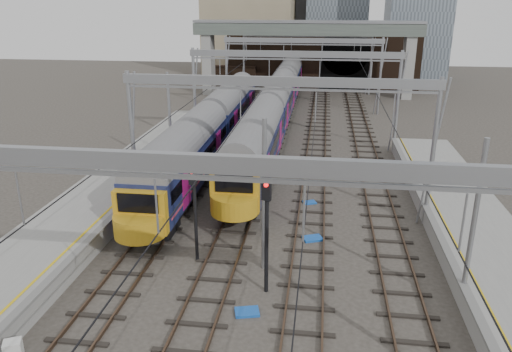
# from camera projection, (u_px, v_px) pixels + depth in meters

# --- Properties ---
(ground) EXTENTS (160.00, 160.00, 0.00)m
(ground) POSITION_uv_depth(u_px,v_px,m) (258.00, 292.00, 21.02)
(ground) COLOR #38332D
(ground) RESTS_ON ground
(platform_left) EXTENTS (4.32, 55.00, 1.12)m
(platform_left) POSITION_uv_depth(u_px,v_px,m) (59.00, 239.00, 24.46)
(platform_left) COLOR gray
(platform_left) RESTS_ON ground
(tracks) EXTENTS (14.40, 80.00, 0.22)m
(tracks) POSITION_uv_depth(u_px,v_px,m) (286.00, 175.00, 35.02)
(tracks) COLOR #4C3828
(tracks) RESTS_ON ground
(overhead_line) EXTENTS (16.80, 80.00, 8.00)m
(overhead_line) POSITION_uv_depth(u_px,v_px,m) (294.00, 68.00, 38.90)
(overhead_line) COLOR gray
(overhead_line) RESTS_ON ground
(retaining_wall) EXTENTS (28.00, 2.75, 9.00)m
(retaining_wall) POSITION_uv_depth(u_px,v_px,m) (318.00, 56.00, 67.91)
(retaining_wall) COLOR black
(retaining_wall) RESTS_ON ground
(overbridge) EXTENTS (28.00, 3.00, 9.25)m
(overbridge) POSITION_uv_depth(u_px,v_px,m) (307.00, 37.00, 61.57)
(overbridge) COLOR gray
(overbridge) RESTS_ON ground
(train_main) EXTENTS (2.69, 62.33, 4.67)m
(train_main) POSITION_uv_depth(u_px,v_px,m) (284.00, 88.00, 54.90)
(train_main) COLOR black
(train_main) RESTS_ON ground
(train_second) EXTENTS (2.67, 30.92, 4.64)m
(train_second) POSITION_uv_depth(u_px,v_px,m) (211.00, 128.00, 37.80)
(train_second) COLOR black
(train_second) RESTS_ON ground
(signal_near_left) EXTENTS (0.37, 0.46, 4.76)m
(signal_near_left) POSITION_uv_depth(u_px,v_px,m) (194.00, 202.00, 22.47)
(signal_near_left) COLOR black
(signal_near_left) RESTS_ON ground
(signal_near_centre) EXTENTS (0.40, 0.48, 5.17)m
(signal_near_centre) POSITION_uv_depth(u_px,v_px,m) (266.00, 222.00, 19.91)
(signal_near_centre) COLOR black
(signal_near_centre) RESTS_ON ground
(equip_cover_a) EXTENTS (1.08, 0.88, 0.11)m
(equip_cover_a) POSITION_uv_depth(u_px,v_px,m) (247.00, 312.00, 19.55)
(equip_cover_a) COLOR blue
(equip_cover_a) RESTS_ON ground
(equip_cover_b) EXTENTS (0.91, 0.79, 0.09)m
(equip_cover_b) POSITION_uv_depth(u_px,v_px,m) (309.00, 202.00, 30.16)
(equip_cover_b) COLOR blue
(equip_cover_b) RESTS_ON ground
(equip_cover_c) EXTENTS (1.16, 1.01, 0.11)m
(equip_cover_c) POSITION_uv_depth(u_px,v_px,m) (312.00, 238.00, 25.58)
(equip_cover_c) COLOR blue
(equip_cover_c) RESTS_ON ground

